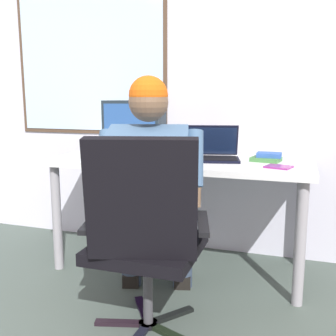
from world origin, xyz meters
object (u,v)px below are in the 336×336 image
office_chair (145,229)px  laptop (212,150)px  wine_glass (88,144)px  desk (180,172)px  cd_case (279,167)px  person_seated (152,195)px  book_stack (267,157)px  crt_monitor (135,124)px

office_chair → laptop: bearing=82.4°
wine_glass → desk: bearing=18.2°
desk → wine_glass: size_ratio=12.21×
cd_case → desk: bearing=166.7°
office_chair → cd_case: size_ratio=5.80×
laptop → person_seated: bearing=-105.4°
wine_glass → cd_case: 1.23m
wine_glass → cd_case: bearing=1.9°
desk → cd_case: size_ratio=9.87×
desk → book_stack: bearing=6.9°
book_stack → cd_case: 0.23m
book_stack → wine_glass: bearing=-167.2°
person_seated → wine_glass: person_seated is taller
crt_monitor → wine_glass: crt_monitor is taller
laptop → cd_case: 0.48m
office_chair → wine_glass: 0.99m
wine_glass → person_seated: bearing=-34.7°
crt_monitor → book_stack: 0.91m
laptop → wine_glass: size_ratio=2.90×
wine_glass → book_stack: 1.17m
wine_glass → book_stack: wine_glass is taller
wine_glass → laptop: bearing=16.6°
office_chair → person_seated: size_ratio=0.79×
person_seated → laptop: bearing=74.6°
laptop → book_stack: bearing=4.0°
desk → laptop: size_ratio=4.22×
desk → crt_monitor: 0.45m
crt_monitor → wine_glass: (-0.26, -0.19, -0.13)m
cd_case → crt_monitor: bearing=171.3°
crt_monitor → book_stack: size_ratio=2.04×
desk → laptop: bearing=11.9°
book_stack → cd_case: (0.08, -0.22, -0.02)m
desk → person_seated: (0.02, -0.61, -0.01)m
wine_glass → book_stack: (1.14, 0.26, -0.07)m
wine_glass → book_stack: size_ratio=0.70×
office_chair → book_stack: (0.48, 0.93, 0.23)m
person_seated → book_stack: (0.53, 0.68, 0.13)m
person_seated → laptop: 0.70m
crt_monitor → cd_case: size_ratio=2.36×
office_chair → person_seated: (-0.06, 0.25, 0.10)m
person_seated → wine_glass: (-0.61, 0.42, 0.20)m
laptop → office_chair: bearing=-97.6°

